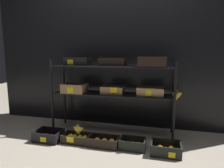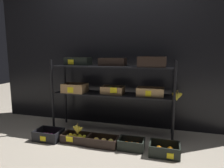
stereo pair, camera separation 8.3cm
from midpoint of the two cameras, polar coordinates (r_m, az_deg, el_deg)
ground_plane at (r=3.01m, az=-0.81°, el=-13.35°), size 10.00×10.00×0.00m
storefront_wall at (r=3.15m, az=0.97°, el=7.20°), size 4.06×0.12×2.09m
display_rack at (r=2.80m, az=-0.55°, el=1.21°), size 1.80×0.41×1.08m
crate_ground_plum at (r=2.87m, az=-18.19°, el=-13.92°), size 0.35×0.26×0.13m
crate_ground_lemon at (r=2.73m, az=-10.81°, el=-14.89°), size 0.36×0.21×0.11m
crate_ground_apple_gold at (r=2.59m, az=-3.30°, el=-16.04°), size 0.38×0.21×0.12m
crate_ground_tangerine at (r=2.53m, az=4.84°, el=-16.69°), size 0.30×0.20×0.12m
crate_ground_orange at (r=2.47m, az=13.94°, el=-17.52°), size 0.34×0.25×0.13m
banana_bunch_loose at (r=2.67m, az=-10.38°, el=-12.60°), size 0.15×0.05×0.14m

